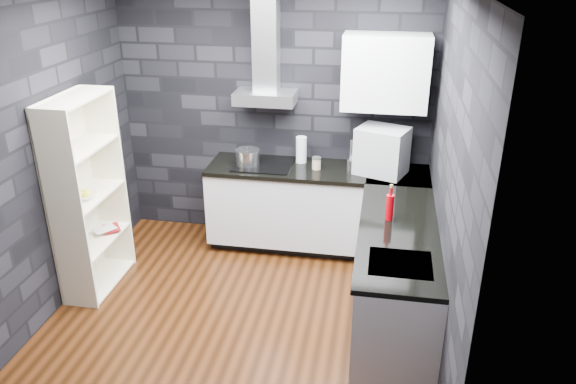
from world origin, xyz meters
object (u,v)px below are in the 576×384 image
(pot, at_px, (248,158))
(utensil_crock, at_px, (351,165))
(bookshelf, at_px, (88,196))
(red_bottle, at_px, (390,207))
(fruit_bowl, at_px, (84,195))
(appliance_garage, at_px, (382,151))
(glass_vase, at_px, (301,150))
(storage_jar, at_px, (316,164))

(pot, xyz_separation_m, utensil_crock, (1.04, 0.03, -0.02))
(pot, height_order, bookshelf, bookshelf)
(pot, relative_size, utensil_crock, 1.99)
(utensil_crock, height_order, red_bottle, red_bottle)
(utensil_crock, bearing_deg, red_bottle, -69.55)
(utensil_crock, distance_m, fruit_bowl, 2.50)
(pot, distance_m, bookshelf, 1.57)
(appliance_garage, bearing_deg, bookshelf, -138.39)
(appliance_garage, xyz_separation_m, fruit_bowl, (-2.54, -1.07, -0.19))
(pot, bearing_deg, fruit_bowl, -139.19)
(fruit_bowl, bearing_deg, appliance_garage, 22.93)
(glass_vase, bearing_deg, red_bottle, -52.42)
(utensil_crock, height_order, fruit_bowl, utensil_crock)
(red_bottle, xyz_separation_m, fruit_bowl, (-2.63, -0.06, -0.07))
(appliance_garage, height_order, fruit_bowl, appliance_garage)
(glass_vase, distance_m, utensil_crock, 0.55)
(utensil_crock, relative_size, fruit_bowl, 0.54)
(pot, distance_m, red_bottle, 1.73)
(storage_jar, xyz_separation_m, bookshelf, (-1.91, -1.00, -0.05))
(glass_vase, height_order, fruit_bowl, glass_vase)
(appliance_garage, relative_size, bookshelf, 0.25)
(storage_jar, bearing_deg, fruit_bowl, -150.76)
(pot, xyz_separation_m, appliance_garage, (1.32, 0.03, 0.14))
(pot, relative_size, storage_jar, 2.20)
(utensil_crock, bearing_deg, appliance_garage, -0.07)
(storage_jar, bearing_deg, pot, -178.37)
(appliance_garage, bearing_deg, fruit_bowl, -137.15)
(red_bottle, bearing_deg, pot, 145.16)
(glass_vase, bearing_deg, utensil_crock, -16.75)
(appliance_garage, relative_size, fruit_bowl, 2.11)
(glass_vase, distance_m, storage_jar, 0.25)
(storage_jar, bearing_deg, bookshelf, -152.26)
(appliance_garage, bearing_deg, red_bottle, -64.84)
(appliance_garage, xyz_separation_m, bookshelf, (-2.54, -1.01, -0.22))
(glass_vase, xyz_separation_m, fruit_bowl, (-1.73, -1.23, -0.10))
(storage_jar, relative_size, utensil_crock, 0.90)
(bookshelf, distance_m, fruit_bowl, 0.07)
(glass_vase, height_order, bookshelf, bookshelf)
(glass_vase, xyz_separation_m, utensil_crock, (0.52, -0.16, -0.07))
(pot, distance_m, appliance_garage, 1.33)
(glass_vase, relative_size, fruit_bowl, 1.24)
(storage_jar, distance_m, fruit_bowl, 2.19)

